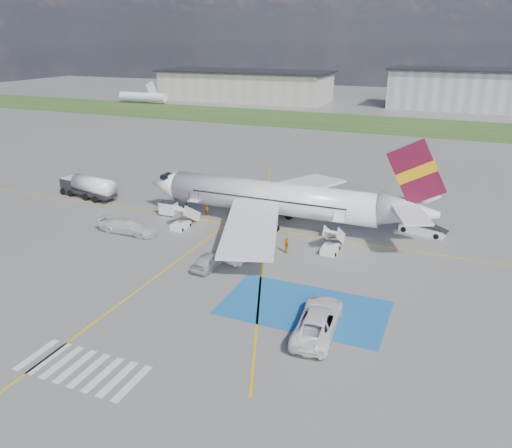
% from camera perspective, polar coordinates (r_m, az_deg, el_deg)
% --- Properties ---
extents(ground, '(400.00, 400.00, 0.00)m').
position_cam_1_polar(ground, '(50.11, -4.09, -5.17)').
color(ground, '#60605E').
rests_on(ground, ground).
extents(grass_strip, '(400.00, 30.00, 0.01)m').
position_cam_1_polar(grass_strip, '(138.41, 14.14, 10.99)').
color(grass_strip, '#2D4C1E').
rests_on(grass_strip, ground).
extents(taxiway_line_main, '(120.00, 0.20, 0.01)m').
position_cam_1_polar(taxiway_line_main, '(60.15, 1.03, -0.58)').
color(taxiway_line_main, gold).
rests_on(taxiway_line_main, ground).
extents(taxiway_line_cross, '(0.20, 60.00, 0.01)m').
position_cam_1_polar(taxiway_line_cross, '(45.17, -15.65, -9.02)').
color(taxiway_line_cross, gold).
rests_on(taxiway_line_cross, ground).
extents(taxiway_line_diag, '(20.71, 56.45, 0.01)m').
position_cam_1_polar(taxiway_line_diag, '(60.15, 1.03, -0.58)').
color(taxiway_line_diag, gold).
rests_on(taxiway_line_diag, ground).
extents(staging_box, '(14.00, 8.00, 0.01)m').
position_cam_1_polar(staging_box, '(43.50, 5.51, -9.50)').
color(staging_box, '#1A5BA1').
rests_on(staging_box, ground).
extents(crosswalk, '(9.00, 4.00, 0.01)m').
position_cam_1_polar(crosswalk, '(38.32, -19.24, -15.31)').
color(crosswalk, silver).
rests_on(crosswalk, ground).
extents(terminal_west, '(60.00, 22.00, 10.00)m').
position_cam_1_polar(terminal_west, '(186.94, -1.27, 15.49)').
color(terminal_west, '#9C9787').
rests_on(terminal_west, ground).
extents(terminal_centre, '(48.00, 18.00, 12.00)m').
position_cam_1_polar(terminal_centre, '(175.82, 23.15, 13.91)').
color(terminal_centre, gray).
rests_on(terminal_centre, ground).
extents(airliner, '(36.81, 32.95, 11.92)m').
position_cam_1_polar(airliner, '(60.28, 3.09, 2.86)').
color(airliner, silver).
rests_on(airliner, ground).
extents(airstairs_fwd, '(1.90, 5.20, 3.60)m').
position_cam_1_polar(airstairs_fwd, '(61.17, -8.42, 0.18)').
color(airstairs_fwd, silver).
rests_on(airstairs_fwd, ground).
extents(airstairs_aft, '(1.90, 5.20, 3.60)m').
position_cam_1_polar(airstairs_aft, '(54.47, 8.57, -2.46)').
color(airstairs_aft, silver).
rests_on(airstairs_aft, ground).
extents(fuel_tanker, '(9.74, 4.19, 3.23)m').
position_cam_1_polar(fuel_tanker, '(75.54, -18.61, 3.86)').
color(fuel_tanker, black).
rests_on(fuel_tanker, ground).
extents(gpu_cart, '(2.22, 1.47, 1.82)m').
position_cam_1_polar(gpu_cart, '(65.62, -9.98, 1.70)').
color(gpu_cart, silver).
rests_on(gpu_cart, ground).
extents(belt_loader, '(5.71, 3.03, 1.65)m').
position_cam_1_polar(belt_loader, '(61.87, 18.48, -0.67)').
color(belt_loader, silver).
rests_on(belt_loader, ground).
extents(car_silver_a, '(2.12, 4.84, 1.62)m').
position_cam_1_polar(car_silver_a, '(50.21, -5.35, -4.14)').
color(car_silver_a, '#ACAEB3').
rests_on(car_silver_a, ground).
extents(car_silver_b, '(2.84, 4.88, 1.52)m').
position_cam_1_polar(car_silver_b, '(51.68, -1.39, -3.36)').
color(car_silver_b, silver).
rests_on(car_silver_b, ground).
extents(van_white_a, '(3.55, 6.73, 2.44)m').
position_cam_1_polar(van_white_a, '(39.96, 7.14, -10.50)').
color(van_white_a, white).
rests_on(van_white_a, ground).
extents(van_white_b, '(5.56, 2.27, 2.17)m').
position_cam_1_polar(van_white_b, '(60.51, -14.47, -0.03)').
color(van_white_b, silver).
rests_on(van_white_b, ground).
extents(crew_fwd, '(0.84, 0.82, 1.94)m').
position_cam_1_polar(crew_fwd, '(62.23, -7.28, 0.94)').
color(crew_fwd, orange).
rests_on(crew_fwd, ground).
extents(crew_nose, '(1.04, 1.12, 1.84)m').
position_cam_1_polar(crew_nose, '(64.95, -5.70, 1.81)').
color(crew_nose, orange).
rests_on(crew_nose, ground).
extents(crew_aft, '(0.97, 1.06, 1.75)m').
position_cam_1_polar(crew_aft, '(53.37, 3.53, -2.46)').
color(crew_aft, orange).
rests_on(crew_aft, ground).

